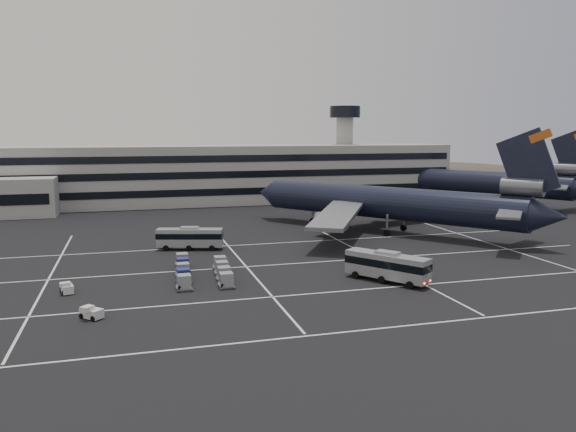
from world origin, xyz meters
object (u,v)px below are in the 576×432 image
object	(u,v)px
bus_near	(387,265)
bus_far	(190,237)
uld_cluster	(201,271)
trijet_main	(388,203)
tug_a	(67,288)

from	to	relation	value
bus_near	bus_far	distance (m)	31.90
uld_cluster	trijet_main	bearing A→B (deg)	31.73
trijet_main	tug_a	size ratio (longest dim) A/B	21.20
bus_near	uld_cluster	bearing A→B (deg)	124.54
bus_near	bus_far	bearing A→B (deg)	94.61
bus_near	uld_cluster	world-z (taller)	bus_near
trijet_main	tug_a	world-z (taller)	trijet_main
bus_far	uld_cluster	size ratio (longest dim) A/B	0.73
trijet_main	bus_far	bearing A→B (deg)	150.83
trijet_main	uld_cluster	size ratio (longest dim) A/B	3.56
bus_near	uld_cluster	size ratio (longest dim) A/B	0.71
trijet_main	bus_near	world-z (taller)	trijet_main
tug_a	uld_cluster	distance (m)	15.10
trijet_main	bus_near	bearing A→B (deg)	-153.16
trijet_main	bus_far	world-z (taller)	trijet_main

